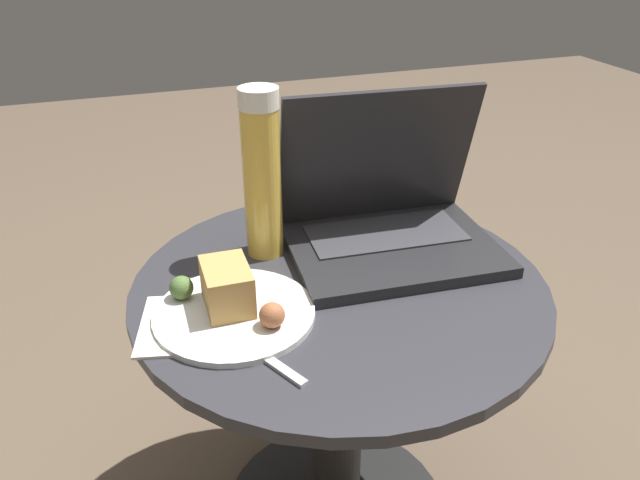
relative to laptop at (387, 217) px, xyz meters
The scene contains 6 objects.
table 0.26m from the laptop, 144.64° to the right, with size 0.60×0.60×0.50m.
napkin 0.33m from the laptop, 158.38° to the right, with size 0.21×0.17×0.00m.
laptop is the anchor object (origin of this frame).
beer_glass 0.21m from the laptop, 167.14° to the left, with size 0.06×0.06×0.26m.
snack_plate 0.29m from the laptop, 158.72° to the right, with size 0.21×0.21×0.07m.
fork 0.33m from the laptop, 147.00° to the right, with size 0.10×0.17×0.00m.
Camera 1 is at (-0.28, -0.71, 0.98)m, focal length 35.00 mm.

